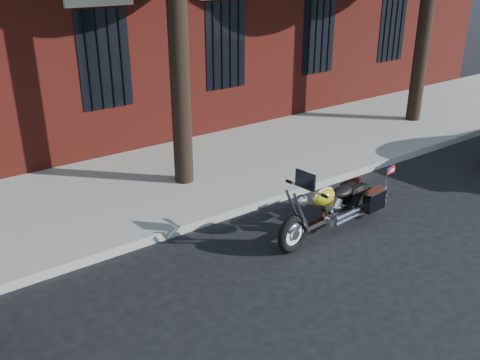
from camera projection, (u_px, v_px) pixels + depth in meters
ground at (256, 259)px, 7.95m from camera, size 120.00×120.00×0.00m
curb at (206, 220)px, 8.95m from camera, size 40.00×0.16×0.15m
sidewalk at (153, 184)px, 10.34m from camera, size 40.00×3.60×0.15m
motorcycle at (336, 208)px, 8.59m from camera, size 2.50×0.84×1.25m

